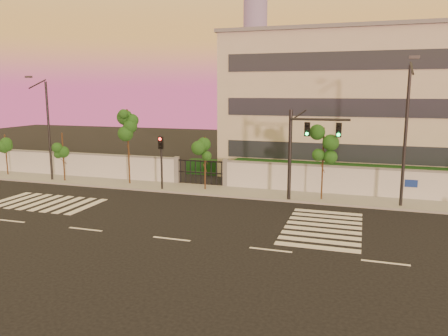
{
  "coord_description": "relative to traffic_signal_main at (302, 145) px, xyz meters",
  "views": [
    {
      "loc": [
        8.82,
        -18.93,
        7.24
      ],
      "look_at": [
        0.81,
        6.0,
        2.62
      ],
      "focal_mm": 35.0,
      "sensor_mm": 36.0,
      "label": 1
    }
  ],
  "objects": [
    {
      "name": "ground",
      "position": [
        -5.05,
        -9.27,
        -3.83
      ],
      "size": [
        120.0,
        120.0,
        0.0
      ],
      "primitive_type": "plane",
      "color": "black",
      "rests_on": "ground"
    },
    {
      "name": "sidewalk",
      "position": [
        -5.05,
        1.23,
        -3.76
      ],
      "size": [
        60.0,
        3.0,
        0.15
      ],
      "primitive_type": "cube",
      "color": "gray",
      "rests_on": "ground"
    },
    {
      "name": "perimeter_wall",
      "position": [
        -4.95,
        2.73,
        -2.76
      ],
      "size": [
        60.0,
        0.36,
        2.2
      ],
      "color": "silver",
      "rests_on": "ground"
    },
    {
      "name": "hedge_row",
      "position": [
        -3.89,
        5.47,
        -3.01
      ],
      "size": [
        41.0,
        4.25,
        1.8
      ],
      "color": "black",
      "rests_on": "ground"
    },
    {
      "name": "institutional_building",
      "position": [
        3.95,
        12.72,
        2.32
      ],
      "size": [
        24.4,
        12.4,
        12.25
      ],
      "color": "#BDB7A0",
      "rests_on": "ground"
    },
    {
      "name": "distant_skyscraper",
      "position": [
        -70.05,
        270.73,
        58.15
      ],
      "size": [
        16.0,
        16.0,
        118.0
      ],
      "color": "slate",
      "rests_on": "ground"
    },
    {
      "name": "road_markings",
      "position": [
        -6.63,
        -5.51,
        -3.82
      ],
      "size": [
        57.0,
        7.62,
        0.02
      ],
      "color": "silver",
      "rests_on": "ground"
    },
    {
      "name": "street_tree_a",
      "position": [
        -25.34,
        1.36,
        -1.18
      ],
      "size": [
        1.3,
        1.03,
        3.6
      ],
      "color": "#382314",
      "rests_on": "ground"
    },
    {
      "name": "street_tree_b",
      "position": [
        -18.99,
        0.7,
        -0.89
      ],
      "size": [
        1.37,
        1.09,
        3.99
      ],
      "color": "#382314",
      "rests_on": "ground"
    },
    {
      "name": "street_tree_c",
      "position": [
        -13.43,
        1.33,
        0.5
      ],
      "size": [
        1.53,
        1.22,
        5.89
      ],
      "color": "#382314",
      "rests_on": "ground"
    },
    {
      "name": "street_tree_d",
      "position": [
        -7.1,
        1.2,
        -0.88
      ],
      "size": [
        1.35,
        1.08,
        4.01
      ],
      "color": "#382314",
      "rests_on": "ground"
    },
    {
      "name": "street_tree_e",
      "position": [
        1.32,
        0.77,
        -0.22
      ],
      "size": [
        1.31,
        1.04,
        4.91
      ],
      "color": "#382314",
      "rests_on": "ground"
    },
    {
      "name": "traffic_signal_main",
      "position": [
        0.0,
        0.0,
        0.0
      ],
      "size": [
        3.83,
        0.47,
        6.06
      ],
      "rotation": [
        0.0,
        0.0,
        0.07
      ],
      "color": "black",
      "rests_on": "ground"
    },
    {
      "name": "traffic_signal_secondary",
      "position": [
        -10.17,
        0.26,
        -1.22
      ],
      "size": [
        0.32,
        0.32,
        4.12
      ],
      "rotation": [
        0.0,
        0.0,
        -0.15
      ],
      "color": "black",
      "rests_on": "ground"
    },
    {
      "name": "streetlight_west",
      "position": [
        -20.25,
        0.55,
        0.69
      ],
      "size": [
        0.5,
        2.01,
        8.36
      ],
      "color": "black",
      "rests_on": "ground"
    },
    {
      "name": "streetlight_east",
      "position": [
        6.21,
        0.38,
        1.12
      ],
      "size": [
        0.55,
        2.21,
        9.17
      ],
      "color": "black",
      "rests_on": "ground"
    }
  ]
}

